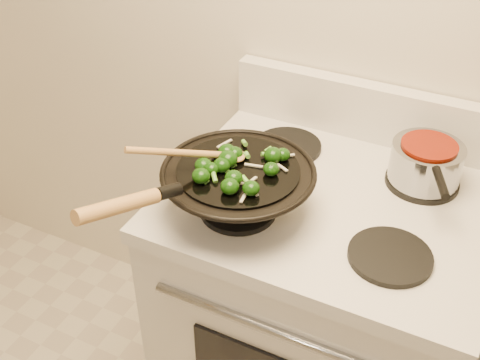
% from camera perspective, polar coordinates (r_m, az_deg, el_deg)
% --- Properties ---
extents(stove, '(0.78, 0.67, 1.08)m').
position_cam_1_polar(stove, '(1.78, 7.46, -13.03)').
color(stove, silver).
rests_on(stove, ground).
extents(wok, '(0.35, 0.57, 0.22)m').
position_cam_1_polar(wok, '(1.36, -0.30, -0.67)').
color(wok, black).
rests_on(wok, stove).
extents(stirfry, '(0.19, 0.22, 0.04)m').
position_cam_1_polar(stirfry, '(1.32, -0.50, 1.34)').
color(stirfry, black).
rests_on(stirfry, wok).
extents(wooden_spoon, '(0.20, 0.23, 0.10)m').
position_cam_1_polar(wooden_spoon, '(1.33, -3.37, 2.51)').
color(wooden_spoon, '#AB7B43').
rests_on(wooden_spoon, wok).
extents(saucepan, '(0.17, 0.27, 0.10)m').
position_cam_1_polar(saucepan, '(1.53, 17.23, 1.60)').
color(saucepan, gray).
rests_on(saucepan, stove).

